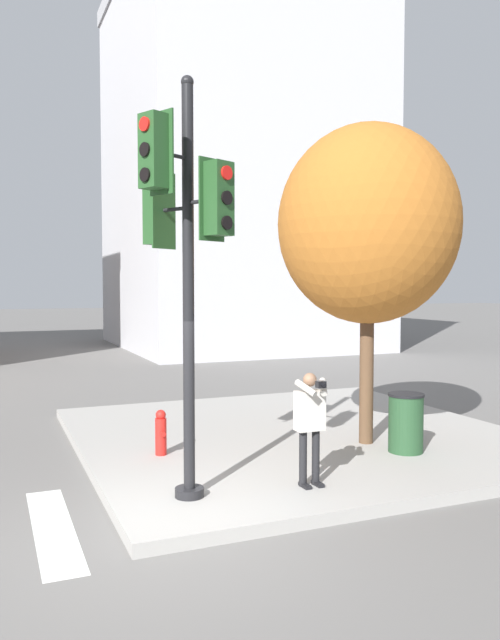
{
  "coord_description": "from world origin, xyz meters",
  "views": [
    {
      "loc": [
        -1.87,
        -7.04,
        2.95
      ],
      "look_at": [
        1.39,
        0.71,
        2.5
      ],
      "focal_mm": 35.0,
      "sensor_mm": 36.0,
      "label": 1
    }
  ],
  "objects_px": {
    "trash_bin": "(406,423)",
    "person_photographer": "(310,419)",
    "traffic_signal_pole": "(181,234)",
    "street_tree": "(368,225)",
    "fire_hydrant": "(161,433)"
  },
  "relations": [
    {
      "from": "traffic_signal_pole",
      "to": "fire_hydrant",
      "type": "xyz_separation_m",
      "value": [
        0.29,
        2.2,
        -3.07
      ]
    },
    {
      "from": "traffic_signal_pole",
      "to": "trash_bin",
      "type": "relative_size",
      "value": 5.54
    },
    {
      "from": "person_photographer",
      "to": "traffic_signal_pole",
      "type": "bearing_deg",
      "value": 175.08
    },
    {
      "from": "street_tree",
      "to": "traffic_signal_pole",
      "type": "bearing_deg",
      "value": -157.83
    },
    {
      "from": "person_photographer",
      "to": "street_tree",
      "type": "bearing_deg",
      "value": 40.0
    },
    {
      "from": "fire_hydrant",
      "to": "person_photographer",
      "type": "bearing_deg",
      "value": -57.43
    },
    {
      "from": "traffic_signal_pole",
      "to": "trash_bin",
      "type": "height_order",
      "value": "traffic_signal_pole"
    },
    {
      "from": "traffic_signal_pole",
      "to": "street_tree",
      "type": "xyz_separation_m",
      "value": [
        3.85,
        1.57,
        0.4
      ]
    },
    {
      "from": "person_photographer",
      "to": "street_tree",
      "type": "height_order",
      "value": "street_tree"
    },
    {
      "from": "person_photographer",
      "to": "trash_bin",
      "type": "xyz_separation_m",
      "value": [
        2.33,
        0.95,
        -0.45
      ]
    },
    {
      "from": "street_tree",
      "to": "trash_bin",
      "type": "distance_m",
      "value": 3.45
    },
    {
      "from": "fire_hydrant",
      "to": "trash_bin",
      "type": "height_order",
      "value": "trash_bin"
    },
    {
      "from": "traffic_signal_pole",
      "to": "street_tree",
      "type": "height_order",
      "value": "street_tree"
    },
    {
      "from": "street_tree",
      "to": "fire_hydrant",
      "type": "distance_m",
      "value": 5.02
    },
    {
      "from": "trash_bin",
      "to": "person_photographer",
      "type": "bearing_deg",
      "value": -157.87
    }
  ]
}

